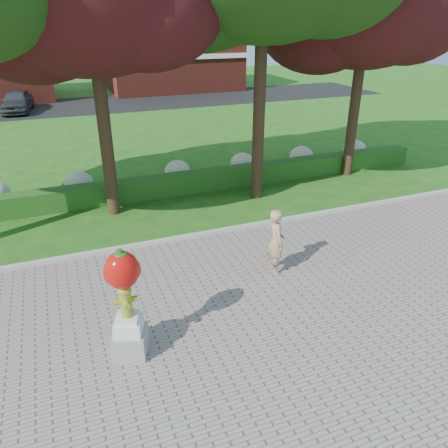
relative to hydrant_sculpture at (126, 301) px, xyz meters
name	(u,v)px	position (x,y,z in m)	size (l,w,h in m)	color
ground	(225,287)	(2.80, 1.62, -1.36)	(100.00, 100.00, 0.00)	#195A16
walkway	(303,397)	(2.80, -2.38, -1.34)	(40.00, 14.00, 0.04)	gray
curb	(191,236)	(2.80, 4.62, -1.29)	(40.00, 0.18, 0.15)	#ADADA5
lawn_hedge	(161,186)	(2.80, 8.62, -0.96)	(24.00, 0.70, 0.80)	#1A4B15
hydrangea_row	(168,173)	(3.37, 9.62, -0.81)	(20.10, 1.10, 0.99)	beige
street	(97,105)	(2.80, 29.62, -1.35)	(50.00, 8.00, 0.02)	black
building_right	(172,54)	(10.80, 35.62, 1.84)	(12.00, 8.00, 6.40)	maroon
tree_far_right	(365,3)	(11.20, 8.19, 5.60)	(7.88, 6.72, 10.21)	black
hydrant_sculpture	(126,301)	(0.00, 0.00, 0.00)	(0.87, 0.87, 2.50)	gray
woman	(276,241)	(4.35, 1.80, -0.39)	(0.69, 0.45, 1.88)	tan
parked_car	(17,101)	(-2.97, 28.73, -0.55)	(1.87, 4.65, 1.58)	#393C3F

